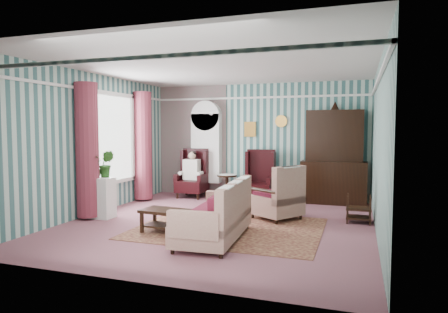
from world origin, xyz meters
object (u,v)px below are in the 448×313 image
(wingback_right, at_px, (258,176))
(nest_table, at_px, (359,208))
(bookcase, at_px, (206,153))
(plant_stand, at_px, (100,198))
(wingback_left, at_px, (192,173))
(round_side_table, at_px, (227,187))
(coffee_table, at_px, (170,222))
(floral_armchair, at_px, (277,193))
(seated_woman, at_px, (192,175))
(sofa, at_px, (214,211))
(dresser_hutch, at_px, (334,154))

(wingback_right, distance_m, nest_table, 2.81)
(bookcase, bearing_deg, plant_stand, -108.49)
(nest_table, relative_size, plant_stand, 0.68)
(wingback_left, relative_size, round_side_table, 2.08)
(round_side_table, relative_size, coffee_table, 0.61)
(wingback_left, distance_m, nest_table, 4.37)
(bookcase, height_order, floral_armchair, bookcase)
(wingback_left, bearing_deg, bookcase, 57.34)
(seated_woman, bearing_deg, coffee_table, -72.70)
(bookcase, distance_m, wingback_right, 1.63)
(plant_stand, bearing_deg, coffee_table, -18.81)
(round_side_table, relative_size, sofa, 0.31)
(seated_woman, bearing_deg, bookcase, 57.34)
(wingback_left, relative_size, wingback_right, 1.00)
(coffee_table, bearing_deg, round_side_table, 92.48)
(bookcase, relative_size, sofa, 1.18)
(bookcase, bearing_deg, sofa, -67.25)
(seated_woman, distance_m, nest_table, 4.37)
(round_side_table, bearing_deg, plant_stand, -120.38)
(floral_armchair, distance_m, coffee_table, 2.23)
(wingback_left, bearing_deg, floral_armchair, -34.55)
(seated_woman, bearing_deg, plant_stand, -106.22)
(plant_stand, relative_size, floral_armchair, 0.77)
(dresser_hutch, distance_m, wingback_left, 3.55)
(bookcase, height_order, sofa, bookcase)
(bookcase, distance_m, coffee_table, 3.96)
(dresser_hutch, height_order, floral_armchair, dresser_hutch)
(round_side_table, relative_size, floral_armchair, 0.58)
(floral_armchair, bearing_deg, round_side_table, 74.96)
(wingback_left, bearing_deg, coffee_table, -72.70)
(coffee_table, bearing_deg, bookcase, 102.02)
(floral_armchair, bearing_deg, plant_stand, 140.59)
(bookcase, bearing_deg, coffee_table, -77.98)
(bookcase, bearing_deg, dresser_hutch, -2.11)
(bookcase, height_order, wingback_right, bookcase)
(sofa, height_order, floral_armchair, floral_armchair)
(seated_woman, bearing_deg, dresser_hutch, 4.41)
(nest_table, bearing_deg, wingback_left, 159.15)
(nest_table, bearing_deg, sofa, -137.96)
(seated_woman, distance_m, floral_armchair, 3.10)
(dresser_hutch, bearing_deg, wingback_right, -171.23)
(wingback_left, relative_size, floral_armchair, 1.20)
(dresser_hutch, xyz_separation_m, floral_armchair, (-0.95, -2.03, -0.66))
(seated_woman, relative_size, round_side_table, 1.97)
(wingback_left, height_order, round_side_table, wingback_left)
(round_side_table, bearing_deg, dresser_hutch, 2.64)
(wingback_left, xyz_separation_m, wingback_right, (1.75, 0.00, 0.00))
(wingback_right, relative_size, sofa, 0.66)
(plant_stand, bearing_deg, wingback_left, 73.78)
(seated_woman, height_order, coffee_table, seated_woman)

